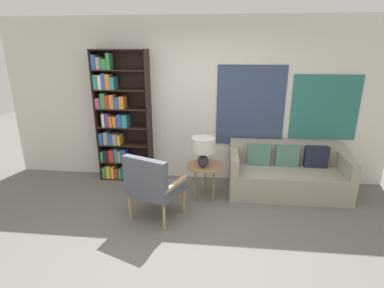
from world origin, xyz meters
The scene contains 7 objects.
ground_plane centered at (0.00, 0.00, 0.00)m, with size 14.00×14.00×0.00m, color #66605B.
wall_back centered at (0.07, 2.03, 1.35)m, with size 6.40×0.08×2.70m.
bookshelf centered at (-1.26, 1.84, 1.03)m, with size 0.90×0.30×2.20m.
armchair centered at (-0.39, 0.55, 0.53)m, with size 0.80×0.78×0.92m.
couch centered at (1.55, 1.60, 0.30)m, with size 1.80×0.82×0.77m.
side_table centered at (0.26, 1.23, 0.50)m, with size 0.54×0.54×0.55m.
table_lamp centered at (0.24, 1.15, 0.85)m, with size 0.35×0.35×0.44m.
Camera 1 is at (0.50, -2.91, 2.23)m, focal length 28.00 mm.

